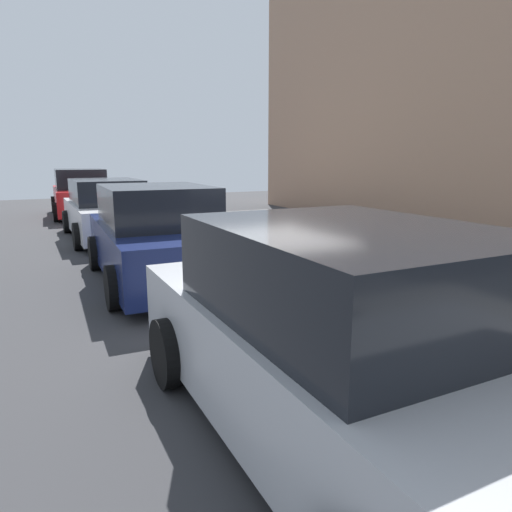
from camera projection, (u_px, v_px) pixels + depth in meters
The scene contains 18 objects.
ground_plane at pixel (263, 282), 7.87m from camera, with size 40.00×40.00×0.00m, color #333335.
sidewalk_curb at pixel (376, 263), 8.97m from camera, with size 18.00×5.00×0.14m, color gray.
suitcase_olive_0 at pixel (427, 296), 5.28m from camera, with size 0.42×0.26×1.04m.
suitcase_silver_1 at pixel (394, 287), 5.71m from camera, with size 0.47×0.26×1.05m.
suitcase_red_2 at pixel (373, 284), 6.17m from camera, with size 0.37×0.24×0.62m.
suitcase_black_3 at pixel (347, 275), 6.55m from camera, with size 0.46×0.26×0.81m.
suitcase_maroon_4 at pixel (330, 265), 6.97m from camera, with size 0.38×0.21×0.91m.
suitcase_navy_5 at pixel (311, 257), 7.38m from camera, with size 0.46×0.27×1.03m.
suitcase_teal_6 at pixel (297, 258), 7.82m from camera, with size 0.37×0.26×0.61m.
suitcase_olive_7 at pixel (281, 250), 8.21m from camera, with size 0.48×0.23×0.91m.
suitcase_silver_8 at pixel (266, 248), 8.69m from camera, with size 0.50×0.23×0.61m.
suitcase_red_9 at pixel (256, 242), 9.19m from camera, with size 0.49×0.20×0.92m.
fire_hydrant at pixel (235, 232), 10.01m from camera, with size 0.39×0.21×0.71m.
bollard_post at pixel (218, 229), 10.49m from camera, with size 0.13×0.13×0.71m, color brown.
parked_car_silver_0 at pixel (346, 342), 3.36m from camera, with size 4.42×2.19×1.62m.
parked_car_navy_1 at pixel (158, 237), 7.80m from camera, with size 4.32×2.20×1.63m.
parked_car_white_2 at pixel (107, 211), 12.09m from camera, with size 4.59×2.04×1.54m.
parked_car_red_3 at pixel (81, 194), 16.87m from camera, with size 4.77×2.19×1.70m.
Camera 1 is at (-6.71, 3.58, 2.07)m, focal length 32.26 mm.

